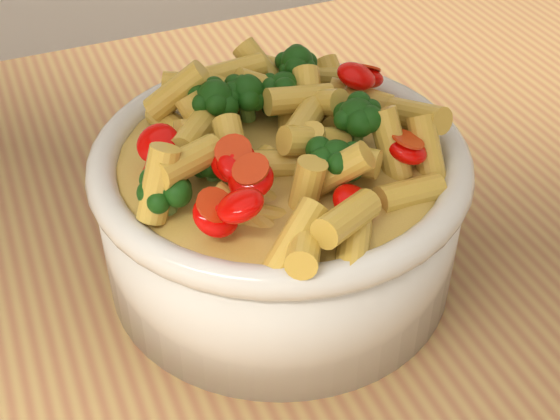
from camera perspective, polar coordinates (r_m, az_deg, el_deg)
name	(u,v)px	position (r m, az deg, el deg)	size (l,w,h in m)	color
table	(148,399)	(0.63, -9.65, -13.48)	(1.20, 0.80, 0.90)	#A27D45
serving_bowl	(280,208)	(0.54, 0.00, 0.11)	(0.25, 0.25, 0.11)	silver
pasta_salad	(280,127)	(0.50, 0.00, 6.11)	(0.20, 0.20, 0.04)	gold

